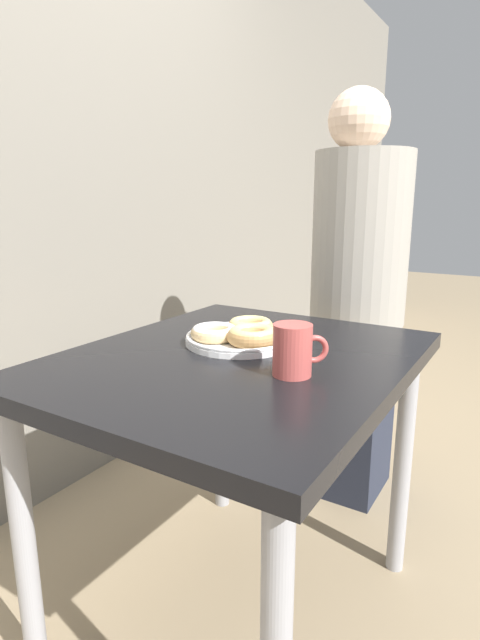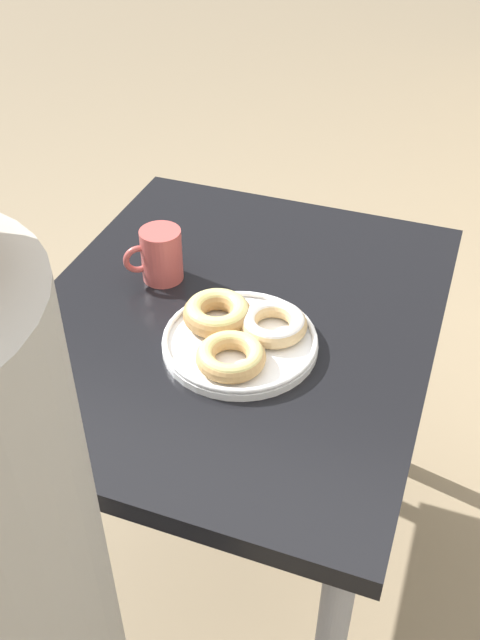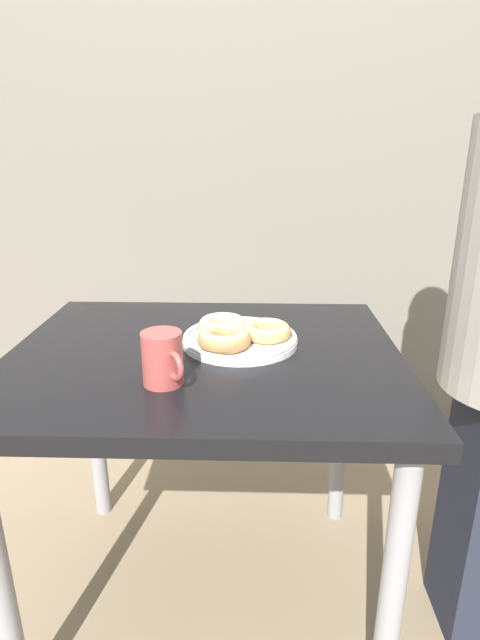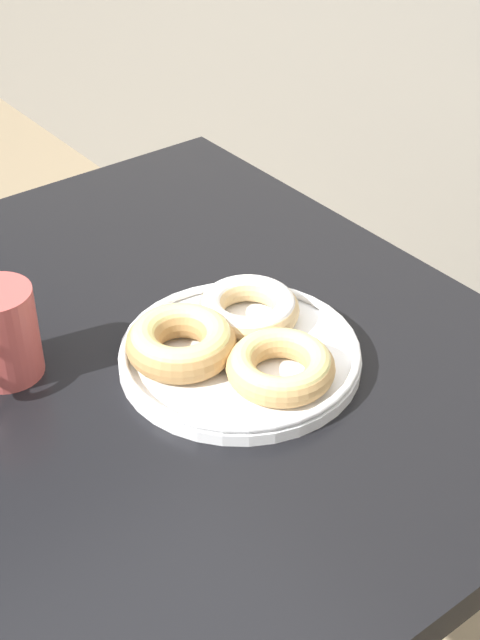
# 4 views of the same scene
# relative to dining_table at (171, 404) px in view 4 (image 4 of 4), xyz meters

# --- Properties ---
(dining_table) EXTENTS (0.90, 0.74, 0.72)m
(dining_table) POSITION_rel_dining_table_xyz_m (0.00, 0.00, 0.00)
(dining_table) COLOR black
(dining_table) RESTS_ON ground_plane
(donut_plate) EXTENTS (0.27, 0.27, 0.06)m
(donut_plate) POSITION_rel_dining_table_xyz_m (0.08, 0.04, 0.12)
(donut_plate) COLOR white
(donut_plate) RESTS_ON dining_table
(coffee_mug) EXTENTS (0.09, 0.10, 0.11)m
(coffee_mug) POSITION_rel_dining_table_xyz_m (-0.06, -0.17, 0.15)
(coffee_mug) COLOR #B74C47
(coffee_mug) RESTS_ON dining_table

